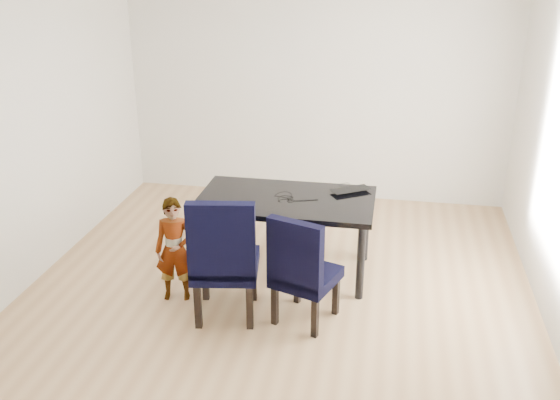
% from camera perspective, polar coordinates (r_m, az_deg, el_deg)
% --- Properties ---
extents(floor, '(4.50, 5.00, 0.01)m').
position_cam_1_polar(floor, '(5.57, -0.38, -8.94)').
color(floor, tan).
rests_on(floor, ground).
extents(wall_back, '(4.50, 0.01, 2.70)m').
position_cam_1_polar(wall_back, '(7.40, 3.32, 10.31)').
color(wall_back, silver).
rests_on(wall_back, ground).
extents(wall_front, '(4.50, 0.01, 2.70)m').
position_cam_1_polar(wall_front, '(2.81, -10.34, -11.27)').
color(wall_front, silver).
rests_on(wall_front, ground).
extents(wall_left, '(0.01, 5.00, 2.70)m').
position_cam_1_polar(wall_left, '(5.85, -22.76, 5.34)').
color(wall_left, white).
rests_on(wall_left, ground).
extents(dining_table, '(1.60, 0.90, 0.75)m').
position_cam_1_polar(dining_table, '(5.82, 0.54, -3.22)').
color(dining_table, black).
rests_on(dining_table, floor).
extents(chair_left, '(0.61, 0.62, 1.10)m').
position_cam_1_polar(chair_left, '(5.11, -5.02, -5.01)').
color(chair_left, black).
rests_on(chair_left, floor).
extents(chair_right, '(0.60, 0.61, 0.96)m').
position_cam_1_polar(chair_right, '(5.05, 2.43, -6.16)').
color(chair_right, black).
rests_on(chair_right, floor).
extents(child, '(0.38, 0.29, 0.93)m').
position_cam_1_polar(child, '(5.42, -9.59, -4.51)').
color(child, orange).
rests_on(child, floor).
extents(plate, '(0.26, 0.26, 0.01)m').
position_cam_1_polar(plate, '(5.44, -4.55, -0.79)').
color(plate, white).
rests_on(plate, dining_table).
extents(sandwich, '(0.16, 0.11, 0.06)m').
position_cam_1_polar(sandwich, '(5.42, -4.58, -0.46)').
color(sandwich, '#BC7343').
rests_on(sandwich, plate).
extents(laptop, '(0.44, 0.40, 0.03)m').
position_cam_1_polar(laptop, '(5.89, 6.23, 1.06)').
color(laptop, black).
rests_on(laptop, dining_table).
extents(cable_tangle, '(0.18, 0.18, 0.01)m').
position_cam_1_polar(cable_tangle, '(5.62, 0.51, 0.02)').
color(cable_tangle, black).
rests_on(cable_tangle, dining_table).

